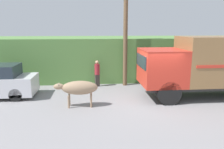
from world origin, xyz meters
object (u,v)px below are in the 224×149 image
Objects in this scene: cargo_truck at (210,64)px; brown_cow at (79,88)px; pedestrian_on_hill at (97,72)px; utility_pole at (125,34)px.

cargo_truck is 3.44× the size of brown_cow.
pedestrian_on_hill is 0.26× the size of utility_pole.
utility_pole is at bearing 145.06° from cargo_truck.
utility_pole is at bearing 53.94° from brown_cow.
brown_cow is 1.23× the size of pedestrian_on_hill.
utility_pole reaches higher than cargo_truck.
pedestrian_on_hill reaches higher than brown_cow.
utility_pole is (-4.07, 2.85, 1.49)m from cargo_truck.
pedestrian_on_hill is at bearing 155.25° from cargo_truck.
cargo_truck is 4.22× the size of pedestrian_on_hill.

